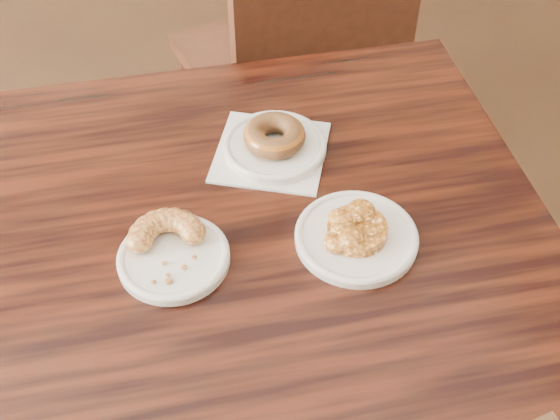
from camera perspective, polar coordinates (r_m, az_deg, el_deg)
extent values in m
cube|color=black|center=(1.33, -0.82, -12.41)|extent=(0.85, 0.85, 0.75)
cube|color=silver|center=(1.14, -0.75, 4.75)|extent=(0.23, 0.23, 0.00)
cylinder|color=white|center=(1.14, -0.45, 5.18)|extent=(0.17, 0.17, 0.01)
cylinder|color=white|center=(1.00, -8.63, -3.88)|extent=(0.16, 0.16, 0.01)
cylinder|color=silver|center=(1.01, 6.22, -2.24)|extent=(0.18, 0.18, 0.01)
torus|color=brown|center=(1.12, -0.45, 6.08)|extent=(0.10, 0.10, 0.04)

